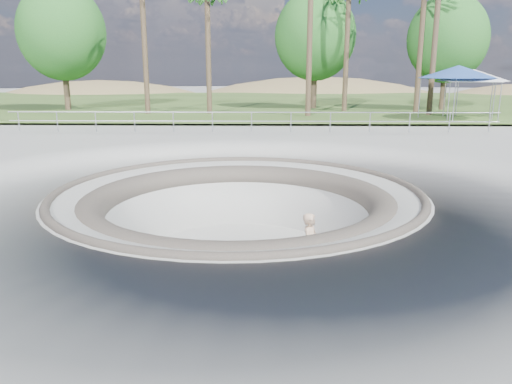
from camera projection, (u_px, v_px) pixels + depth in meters
ground at (238, 191)px, 13.89m from camera, size 180.00×180.00×0.00m
skate_bowl at (238, 253)px, 14.33m from camera, size 14.00×14.00×4.10m
grass_strip at (259, 102)px, 46.83m from camera, size 180.00×36.00×0.12m
distant_hills at (288, 143)px, 70.97m from camera, size 103.20×45.00×28.60m
safety_railing at (252, 122)px, 25.37m from camera, size 25.00×0.06×1.03m
skateboard at (309, 279)px, 12.61m from camera, size 0.74×0.28×0.08m
skater at (310, 247)px, 12.40m from camera, size 0.62×0.73×1.70m
canopy_white at (473, 75)px, 30.35m from camera, size 5.77×5.77×3.00m
canopy_blue at (458, 72)px, 30.32m from camera, size 5.92×5.92×3.24m
bushy_tree_left at (62, 32)px, 36.47m from camera, size 6.38×5.80×9.20m
bushy_tree_mid at (315, 36)px, 38.17m from camera, size 6.22×5.66×8.97m
bushy_tree_right at (448, 39)px, 36.79m from camera, size 5.90×5.36×8.51m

